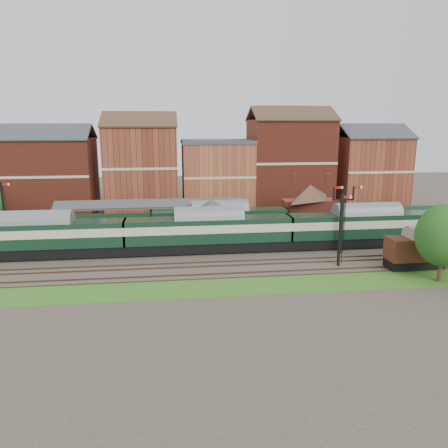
{
  "coord_description": "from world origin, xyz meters",
  "views": [
    {
      "loc": [
        -8.31,
        -51.22,
        15.41
      ],
      "look_at": [
        -1.65,
        2.0,
        3.0
      ],
      "focal_mm": 35.0,
      "sensor_mm": 36.0,
      "label": 1
    }
  ],
  "objects": [
    {
      "name": "station_building",
      "position": [
        12.0,
        9.75,
        3.96
      ],
      "size": [
        8.1,
        8.1,
        5.9
      ],
      "color": "maroon",
      "rests_on": "platform"
    },
    {
      "name": "town_backdrop",
      "position": [
        -0.18,
        25.0,
        7.0
      ],
      "size": [
        69.0,
        10.0,
        16.0
      ],
      "color": "maroon",
      "rests_on": "ground"
    },
    {
      "name": "goods_van_a",
      "position": [
        17.76,
        -9.0,
        2.08
      ],
      "size": [
        6.04,
        2.62,
        3.66
      ],
      "color": "black",
      "rests_on": "ground"
    },
    {
      "name": "semaphore_bracket",
      "position": [
        12.04,
        -2.5,
        4.63
      ],
      "size": [
        3.6,
        0.25,
        8.18
      ],
      "color": "black",
      "rests_on": "ground"
    },
    {
      "name": "canopy",
      "position": [
        -11.0,
        9.75,
        4.58
      ],
      "size": [
        26.0,
        3.89,
        4.08
      ],
      "color": "#505434",
      "rests_on": "platform"
    },
    {
      "name": "platform",
      "position": [
        -5.0,
        9.75,
        0.5
      ],
      "size": [
        55.0,
        3.4,
        1.0
      ],
      "primitive_type": "cube",
      "color": "#2D2D2D",
      "rests_on": "ground"
    },
    {
      "name": "tree_far",
      "position": [
        18.07,
        -13.13,
        4.76
      ],
      "size": [
        5.39,
        5.39,
        7.87
      ],
      "color": "#382619",
      "rests_on": "ground"
    },
    {
      "name": "dmu_train",
      "position": [
        -3.74,
        0.0,
        2.68
      ],
      "size": [
        60.03,
        3.15,
        4.61
      ],
      "color": "black",
      "rests_on": "ground"
    },
    {
      "name": "grass_back",
      "position": [
        0.0,
        16.0,
        0.03
      ],
      "size": [
        90.0,
        4.5,
        0.06
      ],
      "primitive_type": "cube",
      "color": "#2D6619",
      "rests_on": "ground"
    },
    {
      "name": "signal_box",
      "position": [
        -3.0,
        3.25,
        3.19
      ],
      "size": [
        5.4,
        5.4,
        6.0
      ],
      "color": "#596A4B",
      "rests_on": "ground"
    },
    {
      "name": "grass_front",
      "position": [
        0.0,
        -12.0,
        0.03
      ],
      "size": [
        90.0,
        5.0,
        0.06
      ],
      "primitive_type": "cube",
      "color": "#2D6619",
      "rests_on": "ground"
    },
    {
      "name": "brick_hut",
      "position": [
        5.0,
        3.25,
        1.2
      ],
      "size": [
        3.2,
        2.64,
        2.94
      ],
      "color": "maroon",
      "rests_on": "ground"
    },
    {
      "name": "ground",
      "position": [
        0.0,
        0.0,
        0.0
      ],
      "size": [
        160.0,
        160.0,
        0.0
      ],
      "primitive_type": "plane",
      "color": "#473D33",
      "rests_on": "ground"
    },
    {
      "name": "semaphore_siding",
      "position": [
        10.02,
        -7.0,
        4.16
      ],
      "size": [
        1.23,
        0.25,
        8.0
      ],
      "color": "black",
      "rests_on": "ground"
    },
    {
      "name": "semaphore_platform_end",
      "position": [
        -29.98,
        8.0,
        4.16
      ],
      "size": [
        1.23,
        0.25,
        8.0
      ],
      "color": "black",
      "rests_on": "ground"
    },
    {
      "name": "platform_railcar",
      "position": [
        -1.67,
        6.5,
        2.49
      ],
      "size": [
        18.54,
        2.92,
        4.27
      ],
      "color": "black",
      "rests_on": "ground"
    },
    {
      "name": "fence",
      "position": [
        0.0,
        18.0,
        0.75
      ],
      "size": [
        90.0,
        0.12,
        1.5
      ],
      "primitive_type": "cube",
      "color": "#193823",
      "rests_on": "ground"
    }
  ]
}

